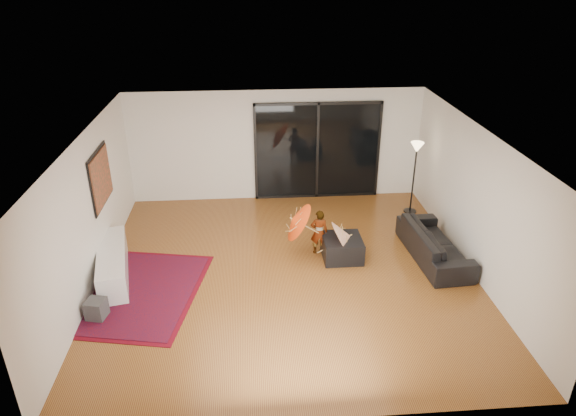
{
  "coord_description": "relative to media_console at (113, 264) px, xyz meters",
  "views": [
    {
      "loc": [
        -0.64,
        -8.24,
        5.35
      ],
      "look_at": [
        0.06,
        0.56,
        1.1
      ],
      "focal_mm": 32.0,
      "sensor_mm": 36.0,
      "label": 1
    }
  ],
  "objects": [
    {
      "name": "wall_front",
      "position": [
        3.25,
        -3.63,
        1.08
      ],
      "size": [
        7.0,
        0.0,
        7.0
      ],
      "primitive_type": "plane",
      "rotation": [
        -1.57,
        0.0,
        0.0
      ],
      "color": "silver",
      "rests_on": "floor"
    },
    {
      "name": "floor",
      "position": [
        3.25,
        -0.13,
        -0.27
      ],
      "size": [
        7.0,
        7.0,
        0.0
      ],
      "primitive_type": "plane",
      "color": "#905F27",
      "rests_on": "ground"
    },
    {
      "name": "media_console",
      "position": [
        0.0,
        0.0,
        0.0
      ],
      "size": [
        0.89,
        2.04,
        0.55
      ],
      "primitive_type": "cube",
      "rotation": [
        0.0,
        0.0,
        0.21
      ],
      "color": "white",
      "rests_on": "floor"
    },
    {
      "name": "parasol_orange",
      "position": [
        3.39,
        0.52,
        0.46
      ],
      "size": [
        0.58,
        0.81,
        0.87
      ],
      "rotation": [
        0.0,
        -1.0,
        0.0
      ],
      "color": "red",
      "rests_on": "child"
    },
    {
      "name": "speaker",
      "position": [
        0.0,
        -1.25,
        -0.1
      ],
      "size": [
        0.36,
        0.36,
        0.34
      ],
      "primitive_type": "cube",
      "rotation": [
        0.0,
        0.0,
        -0.22
      ],
      "color": "#424244",
      "rests_on": "floor"
    },
    {
      "name": "ottoman",
      "position": [
        4.38,
        0.34,
        -0.06
      ],
      "size": [
        0.77,
        0.77,
        0.44
      ],
      "primitive_type": "cube",
      "rotation": [
        0.0,
        0.0,
        0.01
      ],
      "color": "black",
      "rests_on": "floor"
    },
    {
      "name": "ceiling",
      "position": [
        3.25,
        -0.13,
        2.43
      ],
      "size": [
        7.0,
        7.0,
        0.0
      ],
      "primitive_type": "plane",
      "rotation": [
        3.14,
        0.0,
        0.0
      ],
      "color": "white",
      "rests_on": "wall_back"
    },
    {
      "name": "wall_right",
      "position": [
        6.75,
        -0.13,
        1.08
      ],
      "size": [
        0.0,
        7.0,
        7.0
      ],
      "primitive_type": "plane",
      "rotation": [
        1.57,
        0.0,
        -1.57
      ],
      "color": "silver",
      "rests_on": "floor"
    },
    {
      "name": "painting",
      "position": [
        -0.21,
        0.87,
        1.38
      ],
      "size": [
        0.04,
        1.28,
        1.08
      ],
      "color": "black",
      "rests_on": "wall_left"
    },
    {
      "name": "child",
      "position": [
        3.94,
        0.57,
        0.2
      ],
      "size": [
        0.36,
        0.25,
        0.95
      ],
      "primitive_type": "imported",
      "rotation": [
        0.0,
        0.0,
        3.08
      ],
      "color": "#999999",
      "rests_on": "floor"
    },
    {
      "name": "sliding_door",
      "position": [
        4.25,
        3.34,
        0.93
      ],
      "size": [
        3.06,
        0.07,
        2.4
      ],
      "color": "black",
      "rests_on": "wall_back"
    },
    {
      "name": "floor_lamp",
      "position": [
        6.35,
        2.28,
        1.08
      ],
      "size": [
        0.29,
        0.29,
        1.72
      ],
      "color": "black",
      "rests_on": "floor"
    },
    {
      "name": "parasol_white",
      "position": [
        4.54,
        0.42,
        0.23
      ],
      "size": [
        0.57,
        0.82,
        0.92
      ],
      "rotation": [
        0.0,
        1.05,
        0.0
      ],
      "color": "white",
      "rests_on": "floor"
    },
    {
      "name": "sofa",
      "position": [
        6.2,
        0.2,
        0.04
      ],
      "size": [
        0.98,
        2.2,
        0.63
      ],
      "primitive_type": "imported",
      "rotation": [
        0.0,
        0.0,
        1.64
      ],
      "color": "black",
      "rests_on": "floor"
    },
    {
      "name": "wall_left",
      "position": [
        -0.25,
        -0.13,
        1.08
      ],
      "size": [
        0.0,
        7.0,
        7.0
      ],
      "primitive_type": "plane",
      "rotation": [
        1.57,
        0.0,
        1.57
      ],
      "color": "silver",
      "rests_on": "floor"
    },
    {
      "name": "persian_rug",
      "position": [
        0.61,
        -0.59,
        -0.27
      ],
      "size": [
        2.43,
        3.03,
        0.02
      ],
      "rotation": [
        0.0,
        0.0,
        -0.19
      ],
      "color": "#5B0715",
      "rests_on": "floor"
    },
    {
      "name": "wall_back",
      "position": [
        3.25,
        3.37,
        1.08
      ],
      "size": [
        7.0,
        0.0,
        7.0
      ],
      "primitive_type": "plane",
      "rotation": [
        1.57,
        0.0,
        0.0
      ],
      "color": "silver",
      "rests_on": "floor"
    }
  ]
}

